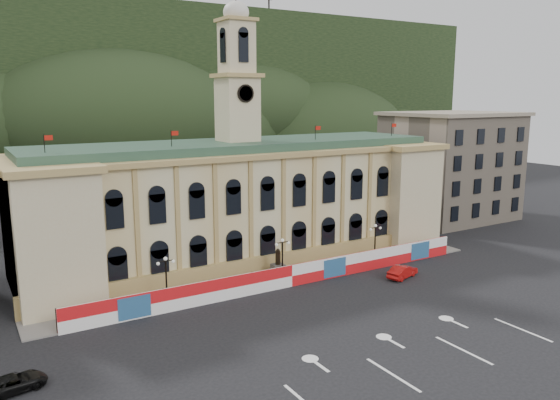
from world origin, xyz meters
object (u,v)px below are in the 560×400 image
statue (278,269)px  lamp_center (282,256)px  black_suv (14,383)px  red_sedan (402,271)px

statue → lamp_center: size_ratio=0.72×
statue → black_suv: size_ratio=0.75×
red_sedan → black_suv: red_sedan is taller
statue → black_suv: (-29.39, -11.48, -0.54)m
lamp_center → red_sedan: size_ratio=1.06×
red_sedan → statue: bearing=44.2°
red_sedan → black_suv: (-42.32, -4.21, -0.11)m
statue → lamp_center: lamp_center is taller
statue → black_suv: bearing=-158.7°
black_suv → statue: bearing=-79.7°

